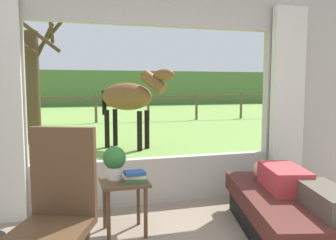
# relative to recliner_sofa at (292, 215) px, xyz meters

# --- Properties ---
(back_wall_with_window) EXTENTS (5.20, 0.12, 2.55)m
(back_wall_with_window) POSITION_rel_recliner_sofa_xyz_m (-0.95, 1.32, 1.03)
(back_wall_with_window) COLOR #ADA599
(back_wall_with_window) RESTS_ON ground_plane
(curtain_panel_right) EXTENTS (0.44, 0.10, 2.40)m
(curtain_panel_right) POSITION_rel_recliner_sofa_xyz_m (0.74, 1.18, 0.98)
(curtain_panel_right) COLOR beige
(curtain_panel_right) RESTS_ON ground_plane
(outdoor_pasture_lawn) EXTENTS (36.00, 21.68, 0.02)m
(outdoor_pasture_lawn) POSITION_rel_recliner_sofa_xyz_m (-0.95, 12.22, -0.21)
(outdoor_pasture_lawn) COLOR #759E47
(outdoor_pasture_lawn) RESTS_ON ground_plane
(distant_hill_ridge) EXTENTS (36.00, 2.00, 2.40)m
(distant_hill_ridge) POSITION_rel_recliner_sofa_xyz_m (-0.95, 22.06, 0.98)
(distant_hill_ridge) COLOR #51733B
(distant_hill_ridge) RESTS_ON ground_plane
(recliner_sofa) EXTENTS (1.28, 1.87, 0.42)m
(recliner_sofa) POSITION_rel_recliner_sofa_xyz_m (0.00, 0.00, 0.00)
(recliner_sofa) COLOR black
(recliner_sofa) RESTS_ON ground_plane
(reclining_person) EXTENTS (0.47, 1.42, 0.22)m
(reclining_person) POSITION_rel_recliner_sofa_xyz_m (-0.00, -0.05, 0.30)
(reclining_person) COLOR #B23338
(reclining_person) RESTS_ON recliner_sofa
(rocking_chair) EXTENTS (0.68, 0.80, 1.12)m
(rocking_chair) POSITION_rel_recliner_sofa_xyz_m (-2.06, -0.17, 0.33)
(rocking_chair) COLOR #4C331E
(rocking_chair) RESTS_ON ground_plane
(side_table) EXTENTS (0.44, 0.44, 0.52)m
(side_table) POSITION_rel_recliner_sofa_xyz_m (-1.48, 0.54, 0.21)
(side_table) COLOR #4C331E
(side_table) RESTS_ON ground_plane
(potted_plant) EXTENTS (0.22, 0.22, 0.32)m
(potted_plant) POSITION_rel_recliner_sofa_xyz_m (-1.56, 0.60, 0.48)
(potted_plant) COLOR silver
(potted_plant) RESTS_ON side_table
(book_stack) EXTENTS (0.22, 0.16, 0.10)m
(book_stack) POSITION_rel_recliner_sofa_xyz_m (-1.39, 0.47, 0.35)
(book_stack) COLOR #337247
(book_stack) RESTS_ON side_table
(horse) EXTENTS (1.58, 1.47, 1.73)m
(horse) POSITION_rel_recliner_sofa_xyz_m (-0.66, 4.86, 0.94)
(horse) COLOR brown
(horse) RESTS_ON outdoor_pasture_lawn
(pasture_tree) EXTENTS (1.37, 1.45, 3.28)m
(pasture_tree) POSITION_rel_recliner_sofa_xyz_m (-2.73, 6.30, 1.33)
(pasture_tree) COLOR #4C3823
(pasture_tree) RESTS_ON outdoor_pasture_lawn
(pasture_fence_line) EXTENTS (16.10, 0.10, 1.10)m
(pasture_fence_line) POSITION_rel_recliner_sofa_xyz_m (-0.95, 10.47, 0.53)
(pasture_fence_line) COLOR brown
(pasture_fence_line) RESTS_ON outdoor_pasture_lawn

